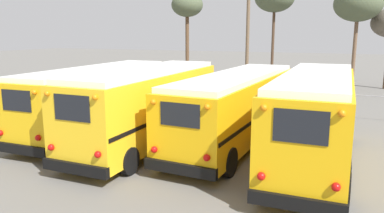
% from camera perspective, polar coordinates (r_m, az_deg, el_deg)
% --- Properties ---
extents(ground_plane, '(160.00, 160.00, 0.00)m').
position_cam_1_polar(ground_plane, '(16.48, 0.12, -5.57)').
color(ground_plane, '#66635E').
extents(school_bus_0, '(2.72, 10.14, 3.12)m').
position_cam_1_polar(school_bus_0, '(18.77, -14.08, 1.45)').
color(school_bus_0, yellow).
rests_on(school_bus_0, ground).
extents(school_bus_1, '(2.68, 9.61, 3.28)m').
position_cam_1_polar(school_bus_1, '(16.03, -6.66, 0.41)').
color(school_bus_1, yellow).
rests_on(school_bus_1, ground).
extents(school_bus_2, '(3.16, 11.05, 3.02)m').
position_cam_1_polar(school_bus_2, '(16.48, 6.91, 0.27)').
color(school_bus_2, '#EAAA0F').
rests_on(school_bus_2, ground).
extents(school_bus_3, '(2.54, 9.59, 3.35)m').
position_cam_1_polar(school_bus_3, '(14.12, 18.21, -1.36)').
color(school_bus_3, '#EAAA0F').
rests_on(school_bus_3, ground).
extents(utility_pole, '(1.80, 0.25, 9.39)m').
position_cam_1_polar(utility_pole, '(27.44, 8.49, 11.36)').
color(utility_pole, brown).
rests_on(utility_pole, ground).
extents(bare_tree_1, '(2.51, 2.51, 7.87)m').
position_cam_1_polar(bare_tree_1, '(30.72, -0.74, 14.93)').
color(bare_tree_1, brown).
rests_on(bare_tree_1, ground).
extents(bare_tree_3, '(3.87, 3.87, 8.53)m').
position_cam_1_polar(bare_tree_3, '(34.43, 23.99, 14.04)').
color(bare_tree_3, brown).
rests_on(bare_tree_3, ground).
extents(fence_line, '(18.21, 0.06, 1.42)m').
position_cam_1_polar(fence_line, '(23.19, 7.20, 1.77)').
color(fence_line, '#939399').
rests_on(fence_line, ground).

